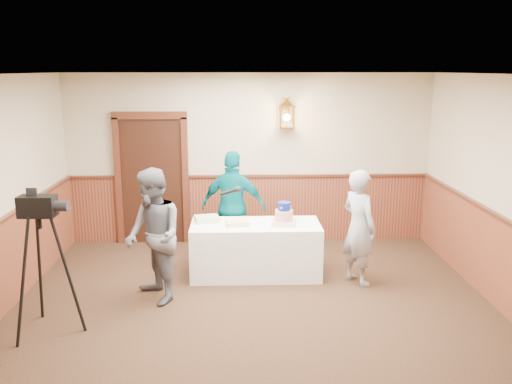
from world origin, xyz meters
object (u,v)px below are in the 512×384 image
(sheet_cake_yellow, at_px, (237,223))
(tiered_cake, at_px, (284,216))
(display_table, at_px, (256,249))
(baker, at_px, (359,227))
(tv_camera_rig, at_px, (44,272))
(sheet_cake_green, at_px, (207,219))
(interviewer, at_px, (153,236))
(assistant_p, at_px, (234,207))

(sheet_cake_yellow, bearing_deg, tiered_cake, 1.07)
(display_table, relative_size, baker, 1.15)
(tv_camera_rig, bearing_deg, sheet_cake_green, 47.69)
(tiered_cake, bearing_deg, baker, -15.91)
(sheet_cake_green, relative_size, baker, 0.21)
(sheet_cake_yellow, xyz_separation_m, interviewer, (-1.03, -0.77, 0.06))
(tiered_cake, bearing_deg, interviewer, -154.99)
(sheet_cake_yellow, bearing_deg, tv_camera_rig, -143.52)
(sheet_cake_yellow, relative_size, tv_camera_rig, 0.20)
(interviewer, bearing_deg, sheet_cake_green, 118.60)
(sheet_cake_green, bearing_deg, sheet_cake_yellow, -24.79)
(sheet_cake_green, bearing_deg, tiered_cake, -9.82)
(display_table, height_order, sheet_cake_yellow, sheet_cake_yellow)
(tiered_cake, relative_size, assistant_p, 0.22)
(display_table, bearing_deg, tv_camera_rig, -145.46)
(interviewer, relative_size, tv_camera_rig, 1.09)
(tiered_cake, bearing_deg, sheet_cake_green, 170.18)
(display_table, distance_m, assistant_p, 0.83)
(display_table, bearing_deg, assistant_p, 116.49)
(display_table, bearing_deg, interviewer, -146.92)
(sheet_cake_yellow, xyz_separation_m, tv_camera_rig, (-2.11, -1.56, -0.08))
(tiered_cake, xyz_separation_m, sheet_cake_green, (-1.07, 0.19, -0.09))
(interviewer, xyz_separation_m, baker, (2.66, 0.50, -0.06))
(interviewer, relative_size, assistant_p, 1.00)
(baker, height_order, assistant_p, assistant_p)
(assistant_p, bearing_deg, sheet_cake_green, 66.33)
(interviewer, bearing_deg, tiered_cake, 85.54)
(interviewer, bearing_deg, baker, 71.22)
(assistant_p, bearing_deg, tv_camera_rig, 61.31)
(interviewer, distance_m, baker, 2.71)
(baker, bearing_deg, tv_camera_rig, 78.55)
(sheet_cake_green, distance_m, interviewer, 1.14)
(assistant_p, bearing_deg, baker, 164.24)
(baker, bearing_deg, assistant_p, 29.98)
(assistant_p, bearing_deg, display_table, 130.25)
(assistant_p, relative_size, tv_camera_rig, 1.08)
(display_table, relative_size, tiered_cake, 4.95)
(display_table, xyz_separation_m, tiered_cake, (0.39, -0.05, 0.50))
(interviewer, distance_m, assistant_p, 1.75)
(sheet_cake_yellow, height_order, sheet_cake_green, sheet_cake_green)
(sheet_cake_yellow, relative_size, assistant_p, 0.19)
(tiered_cake, height_order, sheet_cake_green, tiered_cake)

